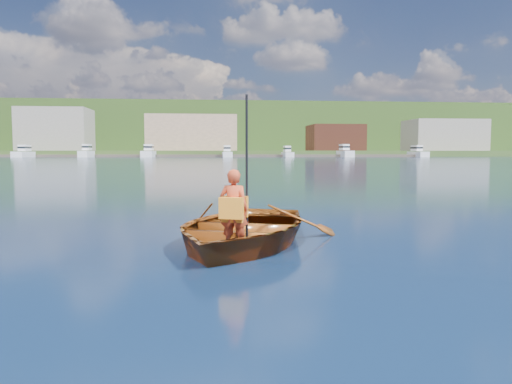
% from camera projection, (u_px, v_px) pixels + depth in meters
% --- Properties ---
extents(ground, '(600.00, 600.00, 0.00)m').
position_uv_depth(ground, '(186.00, 246.00, 7.88)').
color(ground, '#13243F').
rests_on(ground, ground).
extents(rowboat, '(3.98, 4.67, 0.82)m').
position_uv_depth(rowboat, '(241.00, 228.00, 7.96)').
color(rowboat, brown).
rests_on(rowboat, ground).
extents(child_paddler, '(0.48, 0.42, 2.18)m').
position_uv_depth(child_paddler, '(234.00, 209.00, 7.02)').
color(child_paddler, '#C74322').
rests_on(child_paddler, ground).
extents(shoreline, '(400.00, 140.00, 22.00)m').
position_uv_depth(shoreline, '(207.00, 134.00, 241.83)').
color(shoreline, '#3B4F23').
rests_on(shoreline, ground).
extents(dock, '(159.95, 13.76, 0.80)m').
position_uv_depth(dock, '(170.00, 156.00, 153.61)').
color(dock, '#4F453B').
rests_on(dock, ground).
extents(waterfront_buildings, '(202.00, 16.00, 14.00)m').
position_uv_depth(waterfront_buildings, '(184.00, 134.00, 170.24)').
color(waterfront_buildings, brown).
rests_on(waterfront_buildings, ground).
extents(marina_yachts, '(144.04, 11.98, 4.31)m').
position_uv_depth(marina_yachts, '(172.00, 153.00, 148.95)').
color(marina_yachts, white).
rests_on(marina_yachts, ground).
extents(hillside_trees, '(288.77, 77.08, 23.91)m').
position_uv_depth(hillside_trees, '(255.00, 118.00, 248.11)').
color(hillside_trees, '#382314').
rests_on(hillside_trees, ground).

